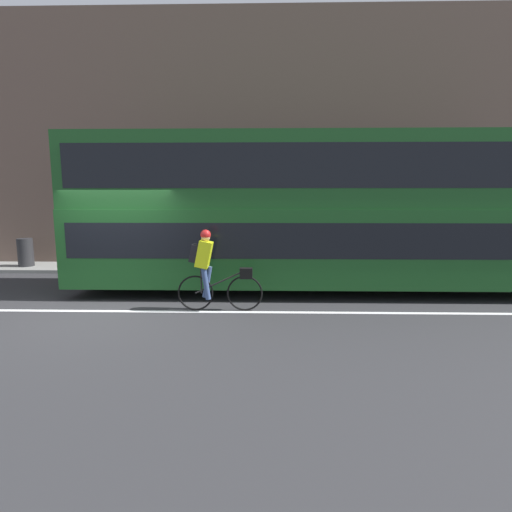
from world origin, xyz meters
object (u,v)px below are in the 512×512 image
street_sign_post (218,219)px  cyclist_on_bike (211,268)px  trash_bin (26,252)px  bus (312,207)px

street_sign_post → cyclist_on_bike: bearing=-85.3°
trash_bin → street_sign_post: street_sign_post is taller
cyclist_on_bike → street_sign_post: street_sign_post is taller
bus → trash_bin: size_ratio=12.82×
trash_bin → street_sign_post: 6.39m
bus → cyclist_on_bike: bearing=-140.5°
cyclist_on_bike → trash_bin: 8.10m
bus → trash_bin: 9.46m
bus → trash_bin: (-8.93, 2.72, -1.53)m
trash_bin → cyclist_on_bike: bearing=-34.5°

